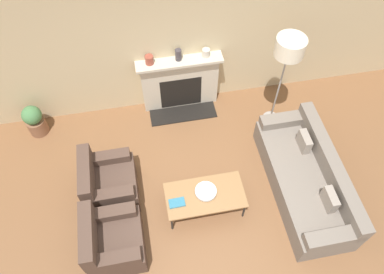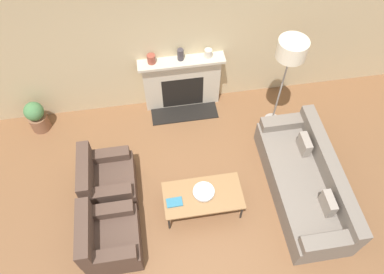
# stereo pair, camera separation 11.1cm
# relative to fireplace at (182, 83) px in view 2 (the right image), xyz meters

# --- Properties ---
(ground_plane) EXTENTS (18.00, 18.00, 0.00)m
(ground_plane) POSITION_rel_fireplace_xyz_m (-0.16, -2.45, -0.54)
(ground_plane) COLOR brown
(wall_back) EXTENTS (18.00, 0.06, 2.90)m
(wall_back) POSITION_rel_fireplace_xyz_m (-0.16, 0.14, 0.91)
(wall_back) COLOR #C6B289
(wall_back) RESTS_ON ground_plane
(fireplace) EXTENTS (1.48, 0.59, 1.11)m
(fireplace) POSITION_rel_fireplace_xyz_m (0.00, 0.00, 0.00)
(fireplace) COLOR beige
(fireplace) RESTS_ON ground_plane
(couch) EXTENTS (0.92, 2.29, 0.75)m
(couch) POSITION_rel_fireplace_xyz_m (1.65, -2.16, -0.25)
(couch) COLOR slate
(couch) RESTS_ON ground_plane
(armchair_near) EXTENTS (0.78, 0.85, 0.86)m
(armchair_near) POSITION_rel_fireplace_xyz_m (-1.42, -2.61, -0.22)
(armchair_near) COLOR #4C382D
(armchair_near) RESTS_ON ground_plane
(armchair_far) EXTENTS (0.78, 0.85, 0.86)m
(armchair_far) POSITION_rel_fireplace_xyz_m (-1.42, -1.66, -0.22)
(armchair_far) COLOR #4C382D
(armchair_far) RESTS_ON ground_plane
(coffee_table) EXTENTS (1.19, 0.62, 0.42)m
(coffee_table) POSITION_rel_fireplace_xyz_m (0.00, -2.19, -0.15)
(coffee_table) COLOR olive
(coffee_table) RESTS_ON ground_plane
(bowl) EXTENTS (0.32, 0.32, 0.06)m
(bowl) POSITION_rel_fireplace_xyz_m (0.02, -2.15, -0.09)
(bowl) COLOR silver
(bowl) RESTS_ON coffee_table
(book) EXTENTS (0.24, 0.15, 0.02)m
(book) POSITION_rel_fireplace_xyz_m (-0.43, -2.25, -0.11)
(book) COLOR teal
(book) RESTS_ON coffee_table
(floor_lamp) EXTENTS (0.46, 0.46, 1.87)m
(floor_lamp) POSITION_rel_fireplace_xyz_m (1.58, -0.68, 1.10)
(floor_lamp) COLOR gray
(floor_lamp) RESTS_ON ground_plane
(mantel_vase_left) EXTENTS (0.14, 0.14, 0.16)m
(mantel_vase_left) POSITION_rel_fireplace_xyz_m (-0.49, 0.01, 0.65)
(mantel_vase_left) COLOR brown
(mantel_vase_left) RESTS_ON fireplace
(mantel_vase_center_left) EXTENTS (0.11, 0.11, 0.21)m
(mantel_vase_center_left) POSITION_rel_fireplace_xyz_m (-0.01, 0.01, 0.67)
(mantel_vase_center_left) COLOR #3D383D
(mantel_vase_center_left) RESTS_ON fireplace
(mantel_vase_center_right) EXTENTS (0.13, 0.13, 0.14)m
(mantel_vase_center_right) POSITION_rel_fireplace_xyz_m (0.46, 0.01, 0.64)
(mantel_vase_center_right) COLOR beige
(mantel_vase_center_right) RESTS_ON fireplace
(potted_plant) EXTENTS (0.34, 0.34, 0.63)m
(potted_plant) POSITION_rel_fireplace_xyz_m (-2.62, -0.18, -0.22)
(potted_plant) COLOR brown
(potted_plant) RESTS_ON ground_plane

